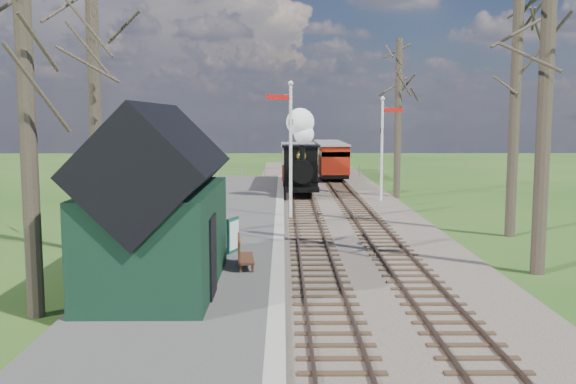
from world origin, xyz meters
name	(u,v)px	position (x,y,z in m)	size (l,w,h in m)	color
ground	(335,346)	(0.00, 0.00, 0.00)	(140.00, 140.00, 0.00)	#264E18
distant_hills	(303,287)	(1.40, 64.38, -16.21)	(114.40, 48.00, 22.02)	#385B23
ballast_bed	(326,202)	(1.30, 22.00, 0.05)	(8.00, 60.00, 0.10)	brown
track_near	(302,201)	(0.00, 22.00, 0.10)	(1.60, 60.00, 0.15)	brown
track_far	(350,201)	(2.60, 22.00, 0.10)	(1.60, 60.00, 0.15)	brown
platform	(225,226)	(-3.50, 14.00, 0.10)	(5.00, 44.00, 0.20)	#474442
coping_strip	(279,225)	(-1.20, 14.00, 0.10)	(0.40, 44.00, 0.21)	#B2AD9E
station_shed	(158,208)	(-4.30, 4.00, 2.27)	(3.25, 6.30, 4.78)	black
semaphore_near	(289,140)	(-0.77, 16.00, 3.62)	(1.22, 0.24, 6.22)	silver
semaphore_far	(383,141)	(4.37, 22.00, 3.35)	(1.22, 0.24, 5.72)	silver
bare_trees	(351,100)	(1.33, 10.10, 5.21)	(15.51, 22.39, 12.00)	#382D23
fence_line	(301,171)	(0.30, 36.00, 0.55)	(12.60, 0.08, 1.00)	slate
locomotive	(301,159)	(-0.01, 24.03, 2.25)	(1.97, 4.59, 4.92)	black
coach	(299,162)	(0.00, 30.10, 1.64)	(2.29, 7.87, 2.41)	black
red_carriage_a	(333,160)	(2.60, 33.82, 1.50)	(2.07, 5.13, 2.18)	black
red_carriage_b	(328,156)	(2.60, 39.32, 1.50)	(2.07, 5.13, 2.18)	black
sign_board	(233,235)	(-2.68, 8.18, 0.77)	(0.35, 0.76, 1.15)	#0D4031
bench	(242,253)	(-2.26, 6.09, 0.62)	(0.59, 1.61, 0.90)	#482A19
person	(215,246)	(-3.03, 5.83, 0.89)	(0.50, 0.33, 1.38)	#19202D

